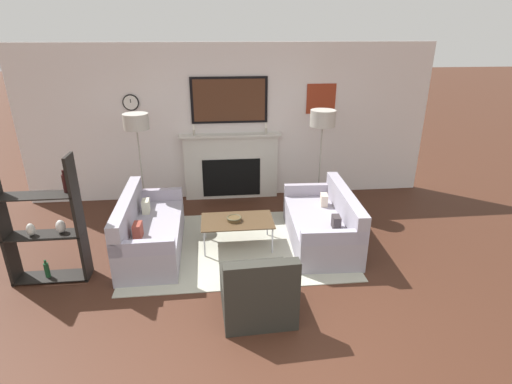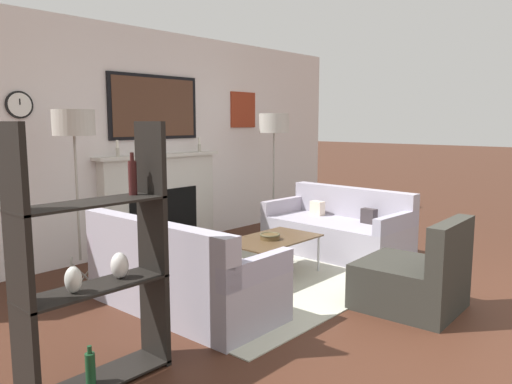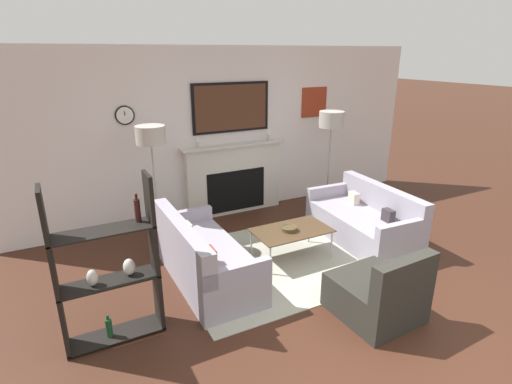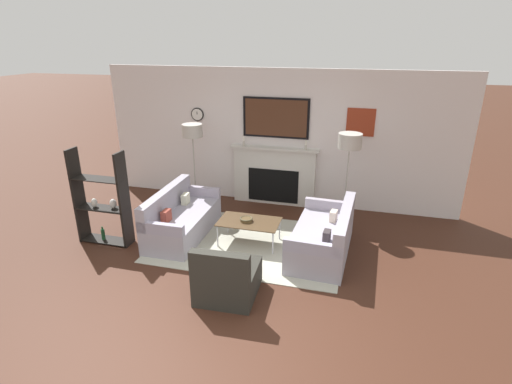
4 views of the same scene
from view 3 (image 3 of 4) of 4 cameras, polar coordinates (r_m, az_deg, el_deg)
ground_plane at (r=4.06m, az=24.16°, el=-22.58°), size 60.00×60.00×0.00m
fireplace_wall at (r=6.63m, az=-3.54°, el=7.31°), size 7.16×0.28×2.70m
area_rug at (r=5.44m, az=5.09°, el=-9.23°), size 3.07×2.12×0.01m
couch_left at (r=4.82m, az=-7.48°, el=-9.47°), size 0.79×1.75×0.81m
couch_right at (r=6.01m, az=15.20°, el=-4.10°), size 0.92×1.73×0.78m
armchair at (r=4.40m, az=17.09°, el=-13.84°), size 0.79×0.84×0.80m
coffee_table at (r=5.27m, az=5.11°, el=-5.64°), size 1.01×0.60×0.40m
decorative_bowl at (r=5.22m, az=4.77°, el=-5.20°), size 0.21×0.21×0.06m
floor_lamp_left at (r=5.43m, az=-14.81°, el=7.59°), size 0.39×0.39×1.71m
floor_lamp_right at (r=6.69m, az=10.74°, el=9.95°), size 0.41×0.41×1.70m
shelf_unit at (r=3.93m, az=-20.33°, el=-10.34°), size 0.90×0.28×1.59m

